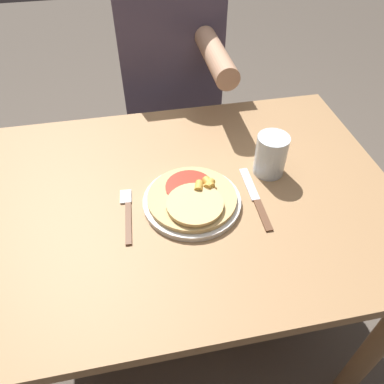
{
  "coord_description": "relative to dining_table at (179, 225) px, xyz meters",
  "views": [
    {
      "loc": [
        -0.09,
        -0.66,
        1.41
      ],
      "look_at": [
        0.03,
        -0.04,
        0.78
      ],
      "focal_mm": 35.0,
      "sensor_mm": 36.0,
      "label": 1
    }
  ],
  "objects": [
    {
      "name": "person_diner",
      "position": [
        0.08,
        0.65,
        0.1
      ],
      "size": [
        0.36,
        0.52,
        1.22
      ],
      "color": "#2D2D38",
      "rests_on": "ground_plane"
    },
    {
      "name": "fork",
      "position": [
        -0.13,
        -0.04,
        0.12
      ],
      "size": [
        0.03,
        0.18,
        0.0
      ],
      "color": "brown",
      "rests_on": "dining_table"
    },
    {
      "name": "dining_table",
      "position": [
        0.0,
        0.0,
        0.0
      ],
      "size": [
        1.12,
        0.78,
        0.74
      ],
      "color": "#9E754C",
      "rests_on": "ground_plane"
    },
    {
      "name": "knife",
      "position": [
        0.19,
        -0.05,
        0.12
      ],
      "size": [
        0.02,
        0.22,
        0.0
      ],
      "color": "brown",
      "rests_on": "dining_table"
    },
    {
      "name": "plate",
      "position": [
        0.03,
        -0.04,
        0.13
      ],
      "size": [
        0.24,
        0.24,
        0.01
      ],
      "color": "silver",
      "rests_on": "dining_table"
    },
    {
      "name": "ground_plane",
      "position": [
        0.0,
        0.0,
        -0.62
      ],
      "size": [
        8.0,
        8.0,
        0.0
      ],
      "primitive_type": "plane",
      "color": "brown"
    },
    {
      "name": "pizza",
      "position": [
        0.03,
        -0.04,
        0.14
      ],
      "size": [
        0.22,
        0.22,
        0.04
      ],
      "color": "tan",
      "rests_on": "plate"
    },
    {
      "name": "drinking_glass",
      "position": [
        0.25,
        0.04,
        0.17
      ],
      "size": [
        0.08,
        0.08,
        0.11
      ],
      "color": "silver",
      "rests_on": "dining_table"
    }
  ]
}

